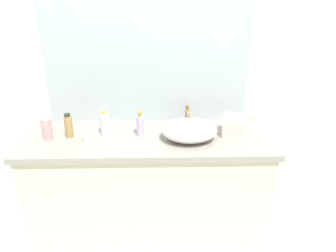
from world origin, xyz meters
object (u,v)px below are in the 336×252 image
soap_dispenser (140,125)px  perfume_bottle (47,128)px  tissue_box (234,125)px  sink_basin (189,130)px  spray_can (69,126)px  lotion_bottle (105,123)px  candle_jar (87,138)px

soap_dispenser → perfume_bottle: 0.57m
soap_dispenser → tissue_box: bearing=-0.3°
sink_basin → spray_can: bearing=175.8°
lotion_bottle → perfume_bottle: size_ratio=1.02×
candle_jar → tissue_box: bearing=3.6°
soap_dispenser → perfume_bottle: size_ratio=1.10×
lotion_bottle → tissue_box: tissue_box is taller
lotion_bottle → sink_basin: bearing=-8.9°
spray_can → candle_jar: spray_can is taller
sink_basin → lotion_bottle: size_ratio=2.13×
sink_basin → lotion_bottle: (-0.53, 0.08, 0.01)m
lotion_bottle → spray_can: (-0.22, -0.03, -0.00)m
sink_basin → tissue_box: size_ratio=2.01×
soap_dispenser → candle_jar: soap_dispenser is taller
spray_can → soap_dispenser: bearing=1.1°
spray_can → tissue_box: bearing=0.3°
lotion_bottle → tissue_box: 0.81m
perfume_bottle → spray_can: 0.13m
sink_basin → spray_can: (-0.74, 0.05, 0.01)m
soap_dispenser → spray_can: (-0.44, -0.01, 0.00)m
sink_basin → lotion_bottle: lotion_bottle is taller
candle_jar → soap_dispenser: bearing=10.7°
perfume_bottle → candle_jar: bearing=-6.0°
lotion_bottle → candle_jar: 0.14m
spray_can → lotion_bottle: bearing=7.3°
sink_basin → lotion_bottle: bearing=171.1°
sink_basin → tissue_box: tissue_box is taller
spray_can → tissue_box: 1.03m
soap_dispenser → sink_basin: bearing=-11.9°
lotion_bottle → tissue_box: (0.81, -0.02, -0.01)m
perfume_bottle → tissue_box: bearing=1.6°
sink_basin → spray_can: 0.75m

